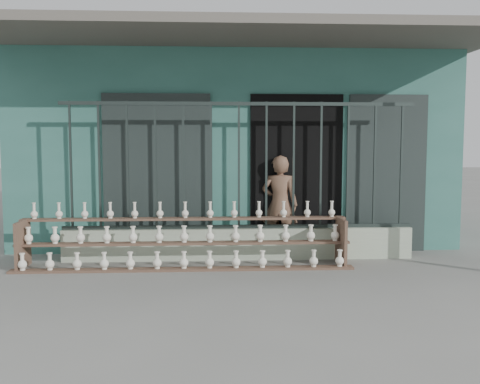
{
  "coord_description": "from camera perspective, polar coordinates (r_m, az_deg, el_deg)",
  "views": [
    {
      "loc": [
        -0.39,
        -6.27,
        1.67
      ],
      "look_at": [
        0.0,
        1.0,
        1.0
      ],
      "focal_mm": 40.0,
      "sensor_mm": 36.0,
      "label": 1
    }
  ],
  "objects": [
    {
      "name": "elderly_woman",
      "position": [
        8.06,
        4.26,
        -1.36
      ],
      "size": [
        0.62,
        0.49,
        1.49
      ],
      "primitive_type": "imported",
      "rotation": [
        0.0,
        0.0,
        2.87
      ],
      "color": "brown",
      "rests_on": "ground"
    },
    {
      "name": "security_fence",
      "position": [
        7.59,
        -0.12,
        2.83
      ],
      "size": [
        5.0,
        0.04,
        1.8
      ],
      "color": "#283330",
      "rests_on": "parapet_wall"
    },
    {
      "name": "parapet_wall",
      "position": [
        7.72,
        -0.12,
        -5.54
      ],
      "size": [
        5.0,
        0.2,
        0.45
      ],
      "primitive_type": "cube",
      "color": "#ABBA9F",
      "rests_on": "ground"
    },
    {
      "name": "shelf_rack",
      "position": [
        7.28,
        -5.96,
        -5.11
      ],
      "size": [
        4.5,
        0.68,
        0.85
      ],
      "color": "brown",
      "rests_on": "ground"
    },
    {
      "name": "workshop_building",
      "position": [
        10.51,
        -0.92,
        4.98
      ],
      "size": [
        7.4,
        6.6,
        3.21
      ],
      "color": "#30665B",
      "rests_on": "ground"
    },
    {
      "name": "ground",
      "position": [
        6.5,
        0.48,
        -9.62
      ],
      "size": [
        60.0,
        60.0,
        0.0
      ],
      "primitive_type": "plane",
      "color": "slate"
    }
  ]
}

